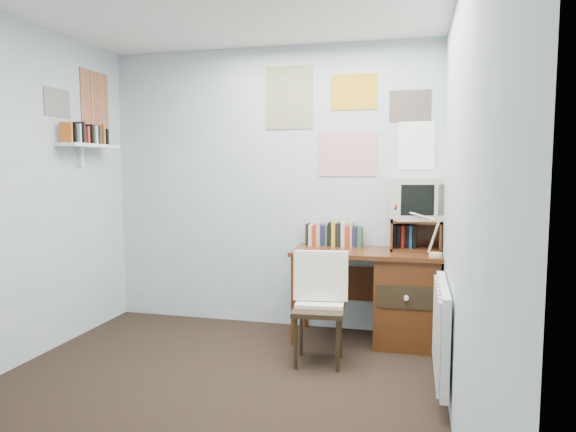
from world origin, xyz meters
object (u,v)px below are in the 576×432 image
desk_chair (319,310)px  desk_lamp (436,233)px  tv_riser (416,235)px  wall_shelf (89,146)px  crt_tv (418,197)px  desk (399,295)px  radiator (442,331)px

desk_chair → desk_lamp: desk_lamp is taller
tv_riser → wall_shelf: bearing=-169.7°
desk_lamp → crt_tv: 0.41m
desk_chair → tv_riser: (0.68, 0.70, 0.49)m
desk → radiator: bearing=-72.8°
desk → wall_shelf: bearing=-171.6°
desk → tv_riser: bearing=43.0°
desk → tv_riser: 0.51m
desk → radiator: (0.29, -0.93, 0.01)m
radiator → crt_tv: bearing=98.7°
desk_lamp → tv_riser: (-0.15, 0.27, -0.06)m
wall_shelf → desk: bearing=8.4°
desk_chair → radiator: bearing=-26.7°
desk → desk_chair: 0.81m
desk → wall_shelf: (-2.57, -0.38, 1.21)m
desk → desk_lamp: 0.62m
desk → desk_chair: size_ratio=1.51×
desk_chair → wall_shelf: size_ratio=1.28×
radiator → wall_shelf: bearing=169.1°
radiator → desk_lamp: bearing=91.5°
tv_riser → desk: bearing=-137.0°
desk_chair → crt_tv: bearing=41.6°
desk → desk_lamp: bearing=-30.2°
desk → crt_tv: 0.81m
radiator → desk_chair: bearing=157.9°
desk_lamp → crt_tv: bearing=98.4°
desk → wall_shelf: size_ratio=1.94×
tv_riser → radiator: 1.15m
desk → crt_tv: crt_tv is taller
desk_chair → desk_lamp: (0.83, 0.43, 0.55)m
desk → tv_riser: (0.12, 0.11, 0.48)m
radiator → desk: bearing=107.2°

